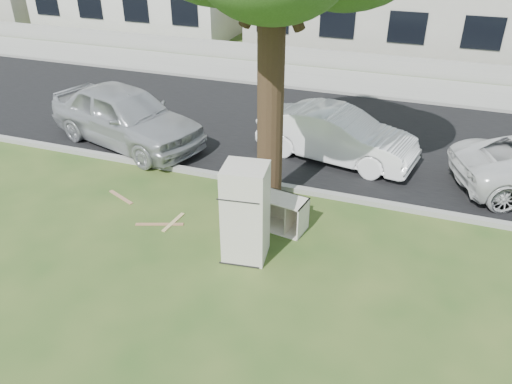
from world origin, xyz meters
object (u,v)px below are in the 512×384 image
(cabinet, at_px, (283,214))
(car_left, at_px, (126,116))
(fridge, at_px, (246,213))
(car_center, at_px, (337,135))

(cabinet, height_order, car_left, car_left)
(fridge, relative_size, cabinet, 2.08)
(cabinet, xyz_separation_m, car_left, (-5.28, 2.61, 0.45))
(car_center, bearing_deg, cabinet, -174.51)
(fridge, xyz_separation_m, car_left, (-4.88, 3.71, -0.14))
(fridge, height_order, car_center, fridge)
(cabinet, relative_size, car_center, 0.23)
(car_center, relative_size, car_left, 0.86)
(car_left, bearing_deg, cabinet, -99.37)
(fridge, height_order, car_left, fridge)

